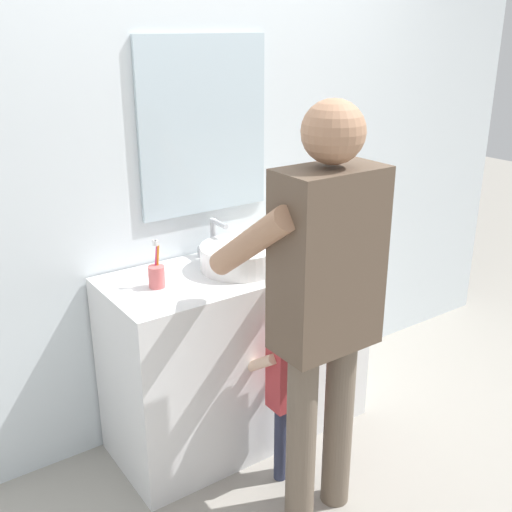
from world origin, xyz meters
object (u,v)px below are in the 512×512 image
toothbrush_cup (157,275)px  adult_parent (324,286)px  child_toddler (289,380)px  soap_bottle (291,238)px

toothbrush_cup → adult_parent: bearing=-59.4°
child_toddler → soap_bottle: bearing=52.0°
soap_bottle → adult_parent: bearing=-119.0°
toothbrush_cup → child_toddler: toothbrush_cup is taller
toothbrush_cup → child_toddler: size_ratio=0.25×
soap_bottle → adult_parent: size_ratio=0.10×
soap_bottle → child_toddler: bearing=-128.0°
child_toddler → adult_parent: (-0.03, -0.23, 0.54)m
toothbrush_cup → child_toddler: 0.73m
toothbrush_cup → child_toddler: bearing=-44.8°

